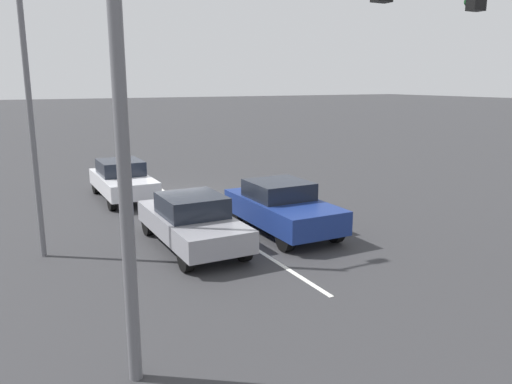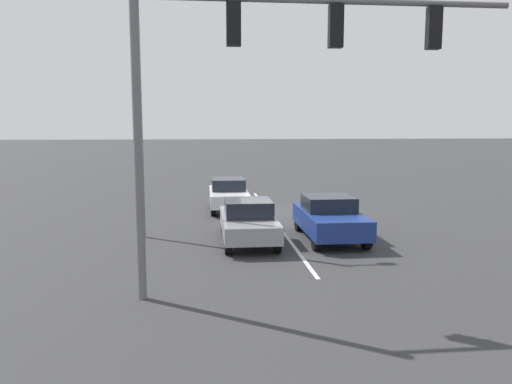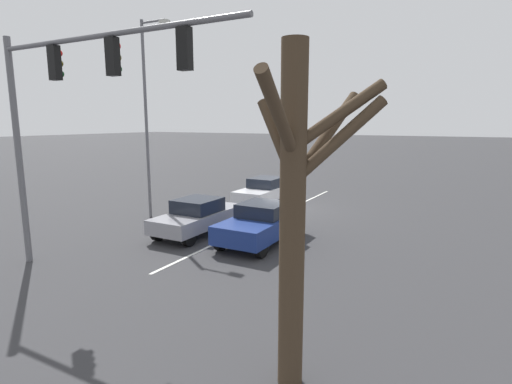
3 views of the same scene
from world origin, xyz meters
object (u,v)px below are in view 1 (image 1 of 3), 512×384
street_lamp_right_shoulder (31,52)px  traffic_signal_gantry (289,24)px  car_gray_midlane_front (192,221)px  car_navy_leftlane_front (282,207)px  car_white_midlane_second (122,179)px

street_lamp_right_shoulder → traffic_signal_gantry: bearing=116.5°
traffic_signal_gantry → street_lamp_right_shoulder: street_lamp_right_shoulder is taller
car_gray_midlane_front → street_lamp_right_shoulder: (3.54, -1.09, 4.37)m
car_gray_midlane_front → car_navy_leftlane_front: 2.90m
traffic_signal_gantry → street_lamp_right_shoulder: (3.26, -6.52, -0.19)m
car_gray_midlane_front → car_white_midlane_second: 6.66m
car_navy_leftlane_front → street_lamp_right_shoulder: 7.83m
car_navy_leftlane_front → car_white_midlane_second: (3.25, -6.54, -0.01)m
car_gray_midlane_front → traffic_signal_gantry: (0.29, 5.43, 4.56)m
car_navy_leftlane_front → car_white_midlane_second: car_navy_leftlane_front is taller
car_navy_leftlane_front → car_gray_midlane_front: bearing=2.1°
car_white_midlane_second → traffic_signal_gantry: size_ratio=0.49×
car_gray_midlane_front → traffic_signal_gantry: traffic_signal_gantry is taller
car_navy_leftlane_front → traffic_signal_gantry: traffic_signal_gantry is taller
car_white_midlane_second → car_gray_midlane_front: bearing=93.1°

